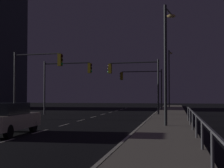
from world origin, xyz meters
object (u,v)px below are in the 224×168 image
traffic_light_mid_right (35,71)px  traffic_light_far_center (142,81)px  traffic_light_near_right (65,76)px  street_lamp_across_street (167,53)px  traffic_light_mid_left (135,75)px  street_lamp_mid_block (169,74)px  car (6,118)px

traffic_light_mid_right → traffic_light_far_center: bearing=65.9°
traffic_light_near_right → street_lamp_across_street: bearing=-47.3°
traffic_light_far_center → traffic_light_mid_left: traffic_light_mid_left is taller
traffic_light_far_center → traffic_light_mid_left: size_ratio=1.01×
street_lamp_across_street → street_lamp_mid_block: 28.42m
street_lamp_across_street → traffic_light_near_right: bearing=132.7°
car → street_lamp_mid_block: bearing=77.8°
traffic_light_mid_left → traffic_light_mid_right: 10.01m
traffic_light_mid_right → traffic_light_mid_left: bearing=44.0°
street_lamp_across_street → traffic_light_far_center: bearing=99.6°
car → traffic_light_mid_left: 17.90m
car → traffic_light_mid_right: (-2.87, 10.15, 3.04)m
traffic_light_near_right → street_lamp_across_street: size_ratio=0.73×
traffic_light_near_right → street_lamp_across_street: street_lamp_across_street is taller
traffic_light_near_right → street_lamp_mid_block: street_lamp_mid_block is taller
traffic_light_near_right → street_lamp_mid_block: (9.69, 17.55, 1.20)m
traffic_light_far_center → street_lamp_mid_block: bearing=68.2°
car → traffic_light_near_right: (-2.37, 16.22, 2.95)m
traffic_light_mid_left → street_lamp_across_street: bearing=-74.2°
traffic_light_far_center → traffic_light_near_right: size_ratio=0.99×
traffic_light_far_center → street_lamp_across_street: bearing=-80.4°
street_lamp_mid_block → traffic_light_mid_right: bearing=-113.3°
street_lamp_across_street → street_lamp_mid_block: (-0.32, 28.42, 0.47)m
car → traffic_light_mid_right: traffic_light_mid_right is taller
car → traffic_light_far_center: (4.17, 25.85, 2.83)m
street_lamp_across_street → traffic_light_mid_right: bearing=155.5°
car → traffic_light_near_right: traffic_light_near_right is taller
traffic_light_mid_left → street_lamp_across_street: 12.21m
traffic_light_mid_left → street_lamp_mid_block: street_lamp_mid_block is taller
car → traffic_light_far_center: size_ratio=0.85×
traffic_light_mid_left → street_lamp_mid_block: size_ratio=0.63×
car → street_lamp_across_street: (7.65, 5.36, 3.68)m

